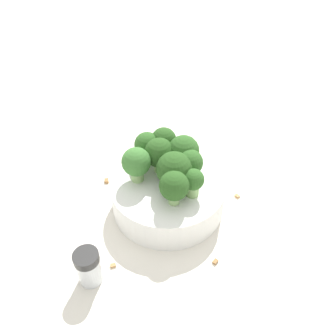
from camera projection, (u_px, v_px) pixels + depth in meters
name	position (u px, v px, depth m)	size (l,w,h in m)	color
ground_plane	(168.00, 206.00, 0.55)	(3.00, 3.00, 0.00)	silver
bowl	(168.00, 195.00, 0.54)	(0.18, 0.18, 0.05)	white
broccoli_floret_0	(190.00, 163.00, 0.51)	(0.04, 0.04, 0.05)	#7A9E5B
broccoli_floret_1	(193.00, 181.00, 0.48)	(0.03, 0.03, 0.05)	#84AD66
broccoli_floret_2	(159.00, 154.00, 0.52)	(0.05, 0.05, 0.06)	#7A9E5B
broccoli_floret_3	(136.00, 164.00, 0.50)	(0.05, 0.05, 0.06)	#8EB770
broccoli_floret_4	(174.00, 170.00, 0.49)	(0.06, 0.06, 0.06)	#7A9E5B
broccoli_floret_5	(183.00, 152.00, 0.52)	(0.05, 0.05, 0.06)	#7A9E5B
broccoli_floret_6	(147.00, 146.00, 0.54)	(0.04, 0.04, 0.06)	#8EB770
broccoli_floret_7	(164.00, 141.00, 0.54)	(0.04, 0.04, 0.06)	#7A9E5B
broccoli_floret_8	(174.00, 187.00, 0.47)	(0.04, 0.04, 0.06)	#8EB770
pepper_shaker	(89.00, 267.00, 0.43)	(0.03, 0.03, 0.06)	silver
almond_crumb_0	(160.00, 160.00, 0.64)	(0.01, 0.00, 0.01)	tan
almond_crumb_1	(113.00, 265.00, 0.46)	(0.01, 0.01, 0.01)	#AD7F4C
almond_crumb_2	(215.00, 261.00, 0.47)	(0.01, 0.01, 0.01)	olive
almond_crumb_3	(106.00, 180.00, 0.59)	(0.01, 0.01, 0.01)	olive
almond_crumb_4	(237.00, 195.00, 0.57)	(0.01, 0.01, 0.01)	#AD7F4C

